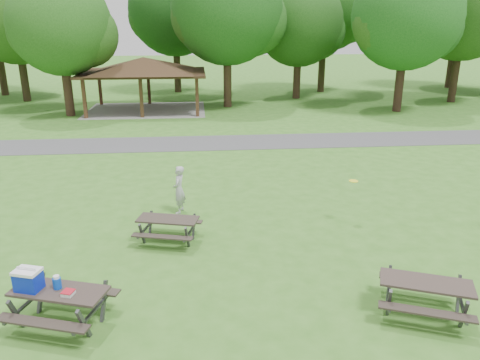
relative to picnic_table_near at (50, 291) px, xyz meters
name	(u,v)px	position (x,y,z in m)	size (l,w,h in m)	color
ground	(215,281)	(3.54, 1.42, -0.80)	(160.00, 160.00, 0.00)	#367020
asphalt_path	(204,143)	(3.54, 15.42, -0.79)	(120.00, 3.20, 0.02)	#454447
pavilion	(144,67)	(-0.46, 25.42, 2.26)	(8.60, 7.01, 3.76)	#3E2516
tree_row_c	(16,16)	(-10.36, 30.44, 5.74)	(8.19, 7.80, 10.67)	black
tree_row_d	(62,27)	(-5.38, 23.94, 4.97)	(6.93, 6.60, 9.27)	#301F15
tree_row_e	(228,12)	(5.64, 26.44, 5.98)	(8.40, 8.00, 11.02)	#312116
tree_row_f	(300,25)	(11.63, 29.94, 5.04)	(7.35, 7.00, 9.55)	#311E16
tree_row_g	(408,18)	(17.63, 23.44, 5.53)	(7.77, 7.40, 10.25)	black
tree_row_h	(465,9)	(23.64, 26.94, 6.22)	(8.61, 8.20, 11.37)	black
tree_deep_b	(176,12)	(1.64, 34.44, 6.08)	(8.40, 8.00, 11.13)	black
tree_deep_c	(326,5)	(14.65, 33.44, 6.64)	(8.82, 8.40, 11.90)	black
tree_deep_d	(459,11)	(27.64, 34.94, 6.22)	(8.40, 8.00, 11.27)	black
picnic_table_near	(50,291)	(0.00, 0.00, 0.00)	(2.40, 2.14, 1.40)	#2F2622
picnic_table_middle	(168,224)	(2.27, 3.79, -0.24)	(2.06, 1.81, 0.77)	#2E2721
picnic_table_far	(426,290)	(8.10, -0.39, -0.18)	(2.39, 2.18, 0.85)	#322824
frisbee_in_flight	(353,181)	(8.07, 4.63, 0.62)	(0.35, 0.35, 0.02)	yellow
frisbee_thrower	(179,190)	(2.53, 6.00, 0.02)	(0.60, 0.39, 1.64)	#AAAAAD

